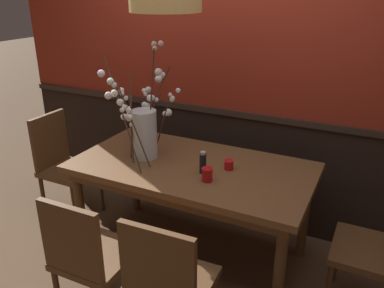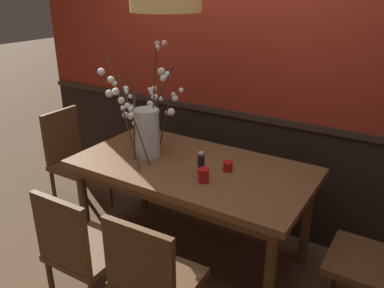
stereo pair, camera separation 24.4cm
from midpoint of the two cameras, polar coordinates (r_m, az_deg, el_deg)
ground_plane at (r=3.21m, az=2.26°, el=-15.65°), size 24.00×24.00×0.00m
back_wall at (r=3.21m, az=9.08°, el=13.20°), size 4.20×0.14×2.99m
dining_table at (r=2.85m, az=2.46°, el=-4.65°), size 1.71×0.91×0.77m
chair_near_side_left at (r=2.47m, az=-13.07°, el=-14.69°), size 0.42×0.44×0.91m
chair_far_side_left at (r=3.71m, az=6.16°, el=-0.55°), size 0.44×0.39×0.97m
chair_head_east_end at (r=2.63m, az=28.43°, el=-14.04°), size 0.42×0.45×0.96m
chair_far_side_right at (r=3.56m, az=12.84°, el=-2.42°), size 0.47×0.45×0.91m
chair_head_west_end at (r=3.68m, az=-15.15°, el=-1.84°), size 0.42×0.41×0.94m
chair_near_side_right at (r=2.21m, az=-2.55°, el=-18.92°), size 0.45×0.40×0.90m
vase_with_blossoms at (r=2.90m, az=-4.22°, el=2.40°), size 0.43×0.70×0.84m
candle_holder_nearer_center at (r=2.72m, az=7.82°, el=-3.24°), size 0.07×0.07×0.07m
candle_holder_nearer_edge at (r=2.56m, az=4.44°, el=-4.57°), size 0.08×0.08×0.09m
condiment_bottle at (r=2.66m, az=3.95°, el=-2.86°), size 0.05×0.05×0.16m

